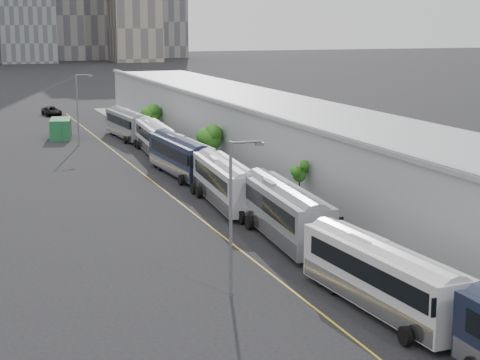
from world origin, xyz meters
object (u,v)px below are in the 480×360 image
shipping_container (61,129)px  bus_3 (284,217)px  bus_4 (225,186)px  bus_7 (127,127)px  street_lamp_near (234,208)px  street_lamp_far (79,105)px  bus_5 (181,159)px  bus_2 (381,283)px  suv (52,111)px  bus_6 (154,140)px

shipping_container → bus_3: bearing=-71.4°
bus_4 → shipping_container: bearing=104.6°
bus_7 → shipping_container: 8.86m
street_lamp_near → shipping_container: 66.34m
bus_7 → street_lamp_far: bearing=-153.9°
bus_5 → street_lamp_near: size_ratio=1.51×
bus_4 → bus_2: bearing=-86.0°
street_lamp_near → street_lamp_far: size_ratio=1.00×
bus_7 → street_lamp_far: 8.68m
street_lamp_near → suv: 93.49m
bus_6 → street_lamp_near: size_ratio=1.42×
bus_5 → street_lamp_far: street_lamp_far is taller
bus_4 → shipping_container: (-7.96, 44.48, -0.33)m
shipping_container → bus_2: bearing=-73.6°
bus_5 → suv: (-6.00, 57.56, -0.91)m
bus_2 → street_lamp_far: bearing=91.6°
bus_3 → street_lamp_far: size_ratio=1.56×
bus_6 → shipping_container: 17.95m
street_lamp_far → street_lamp_near: bearing=-90.3°
bus_7 → suv: (-6.34, 30.17, -0.84)m
bus_7 → suv: size_ratio=2.44×
bus_6 → bus_7: bearing=95.9°
bus_3 → bus_6: bus_3 is taller
bus_4 → bus_6: (0.90, 28.87, -0.10)m
bus_2 → shipping_container: bus_2 is taller
bus_3 → suv: (-6.41, 83.46, -0.95)m
bus_3 → bus_7: 53.29m
bus_5 → bus_7: bearing=86.4°
bus_7 → street_lamp_near: 63.72m
bus_5 → bus_3: bearing=-92.0°
bus_6 → shipping_container: size_ratio=2.25×
bus_2 → bus_3: bus_3 is taller
street_lamp_near → bus_7: bearing=83.5°
bus_2 → bus_7: bus_2 is taller
street_lamp_far → suv: (0.52, 34.15, -4.38)m
bus_3 → bus_4: bus_3 is taller
bus_3 → street_lamp_far: bearing=102.4°
bus_5 → street_lamp_near: (-6.84, -35.83, 3.47)m
suv → street_lamp_far: bearing=-98.0°
shipping_container → suv: bearing=96.0°
bus_5 → suv: size_ratio=2.54×
bus_7 → shipping_container: bus_7 is taller
bus_4 → bus_5: bus_5 is taller
street_lamp_near → suv: (0.83, 93.39, -4.38)m
street_lamp_far → bus_5: bearing=-74.4°
bus_5 → street_lamp_far: (-6.52, 23.41, 3.47)m
bus_7 → street_lamp_far: street_lamp_far is taller
bus_2 → bus_5: bus_5 is taller
bus_4 → suv: (-5.97, 71.64, -0.90)m
bus_6 → street_lamp_near: bearing=-95.1°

